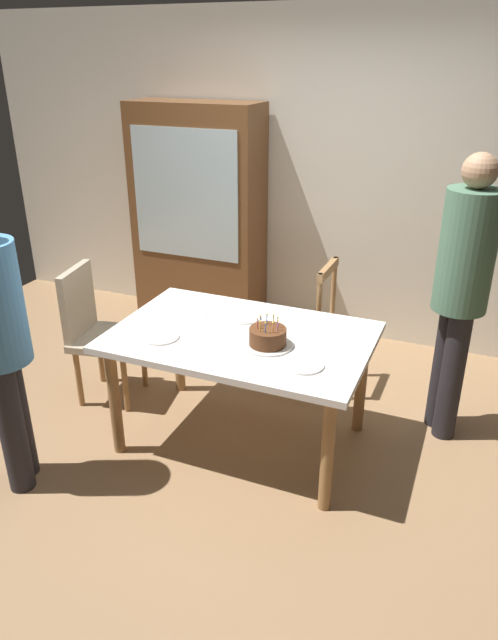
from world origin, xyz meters
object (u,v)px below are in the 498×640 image
object	(u,v)px
birthday_cake	(268,338)
plate_near_guest	(303,365)
chair_upholstered	(96,327)
plate_near_celebrant	(160,337)
person_guest	(462,284)
china_cabinet	(199,218)
chair_spindle_back	(302,327)
dining_table	(241,348)
plate_far_side	(244,317)

from	to	relation	value
birthday_cake	plate_near_guest	distance (m)	0.29
chair_upholstered	plate_near_guest	bearing A→B (deg)	-12.13
plate_near_celebrant	chair_upholstered	world-z (taller)	chair_upholstered
person_guest	china_cabinet	size ratio (longest dim) A/B	0.93
plate_near_guest	chair_spindle_back	xyz separation A→B (m)	(-0.33, 1.04, -0.29)
dining_table	person_guest	world-z (taller)	person_guest
plate_near_celebrant	plate_far_side	world-z (taller)	same
dining_table	birthday_cake	distance (m)	0.26
plate_far_side	chair_upholstered	xyz separation A→B (m)	(-1.07, -0.10, -0.22)
dining_table	birthday_cake	world-z (taller)	birthday_cake
birthday_cake	plate_far_side	xyz separation A→B (m)	(-0.27, 0.31, -0.05)
chair_spindle_back	plate_near_guest	bearing A→B (deg)	-72.26
birthday_cake	chair_upholstered	world-z (taller)	chair_upholstered
plate_near_guest	chair_upholstered	xyz separation A→B (m)	(-1.60, 0.34, -0.22)
plate_far_side	chair_upholstered	bearing A→B (deg)	-174.54
chair_upholstered	china_cabinet	size ratio (longest dim) A/B	0.50
birthday_cake	plate_near_guest	bearing A→B (deg)	-28.50
chair_spindle_back	china_cabinet	size ratio (longest dim) A/B	0.50
dining_table	china_cabinet	size ratio (longest dim) A/B	0.79
plate_near_guest	person_guest	xyz separation A→B (m)	(0.70, 0.83, 0.26)
plate_far_side	plate_near_guest	world-z (taller)	same
birthday_cake	plate_near_celebrant	size ratio (longest dim) A/B	1.27
plate_near_guest	birthday_cake	bearing A→B (deg)	151.50
birthday_cake	person_guest	size ratio (longest dim) A/B	0.16
plate_near_celebrant	plate_near_guest	bearing A→B (deg)	0.00
dining_table	chair_upholstered	xyz separation A→B (m)	(-1.14, 0.12, -0.12)
dining_table	plate_near_celebrant	bearing A→B (deg)	-151.82
plate_near_celebrant	birthday_cake	bearing A→B (deg)	12.66
plate_near_guest	chair_upholstered	bearing A→B (deg)	167.87
chair_spindle_back	chair_upholstered	size ratio (longest dim) A/B	1.00
birthday_cake	chair_spindle_back	world-z (taller)	chair_spindle_back
chair_upholstered	chair_spindle_back	bearing A→B (deg)	28.75
dining_table	plate_near_guest	bearing A→B (deg)	-26.16
plate_near_guest	person_guest	distance (m)	1.11
birthday_cake	china_cabinet	world-z (taller)	china_cabinet
chair_upholstered	person_guest	xyz separation A→B (m)	(2.29, 0.48, 0.48)
plate_near_celebrant	chair_spindle_back	bearing A→B (deg)	62.63
china_cabinet	birthday_cake	bearing A→B (deg)	-52.41
birthday_cake	chair_upholstered	bearing A→B (deg)	171.31
birthday_cake	chair_spindle_back	distance (m)	0.96
person_guest	chair_upholstered	bearing A→B (deg)	-168.08
plate_far_side	chair_spindle_back	xyz separation A→B (m)	(0.20, 0.59, -0.29)
plate_far_side	dining_table	bearing A→B (deg)	-71.26
chair_spindle_back	china_cabinet	bearing A→B (deg)	147.94
plate_far_side	china_cabinet	world-z (taller)	china_cabinet
plate_far_side	birthday_cake	bearing A→B (deg)	-48.21
chair_spindle_back	person_guest	distance (m)	1.19
plate_near_celebrant	chair_spindle_back	distance (m)	1.20
plate_far_side	chair_upholstered	distance (m)	1.09
birthday_cake	plate_near_celebrant	xyz separation A→B (m)	(-0.61, -0.14, -0.05)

